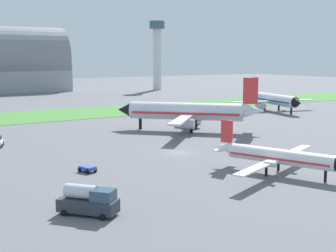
# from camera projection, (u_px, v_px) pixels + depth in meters

# --- Properties ---
(ground_plane) EXTENTS (600.00, 600.00, 0.00)m
(ground_plane) POSITION_uv_depth(u_px,v_px,m) (178.00, 153.00, 81.61)
(ground_plane) COLOR slate
(grass_taxiway_strip) EXTENTS (360.00, 28.00, 0.08)m
(grass_taxiway_strip) POSITION_uv_depth(u_px,v_px,m) (56.00, 115.00, 135.61)
(grass_taxiway_strip) COLOR #478438
(grass_taxiway_strip) RESTS_ON ground_plane
(airplane_foreground_turboprop) EXTENTS (23.20, 20.09, 7.27)m
(airplane_foreground_turboprop) POSITION_uv_depth(u_px,v_px,m) (277.00, 156.00, 66.15)
(airplane_foreground_turboprop) COLOR white
(airplane_foreground_turboprop) RESTS_ON ground_plane
(airplane_midfield_jet) EXTENTS (27.79, 27.84, 12.45)m
(airplane_midfield_jet) POSITION_uv_depth(u_px,v_px,m) (189.00, 112.00, 105.36)
(airplane_midfield_jet) COLOR silver
(airplane_midfield_jet) RESTS_ON ground_plane
(airplane_parked_jet_far) EXTENTS (28.98, 28.62, 10.36)m
(airplane_parked_jet_far) POSITION_uv_depth(u_px,v_px,m) (274.00, 99.00, 145.00)
(airplane_parked_jet_far) COLOR silver
(airplane_parked_jet_far) RESTS_ON ground_plane
(fuel_truck_midfield) EXTENTS (6.03, 6.51, 3.29)m
(fuel_truck_midfield) POSITION_uv_depth(u_px,v_px,m) (89.00, 201.00, 49.00)
(fuel_truck_midfield) COLOR #2D333D
(fuel_truck_midfield) RESTS_ON ground_plane
(baggage_cart_by_runway) EXTENTS (2.44, 2.83, 0.90)m
(baggage_cart_by_runway) POSITION_uv_depth(u_px,v_px,m) (87.00, 168.00, 67.50)
(baggage_cart_by_runway) COLOR #334FB2
(baggage_cart_by_runway) RESTS_ON ground_plane
(control_tower) EXTENTS (8.00, 8.00, 36.01)m
(control_tower) POSITION_uv_depth(u_px,v_px,m) (157.00, 50.00, 240.69)
(control_tower) COLOR silver
(control_tower) RESTS_ON ground_plane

